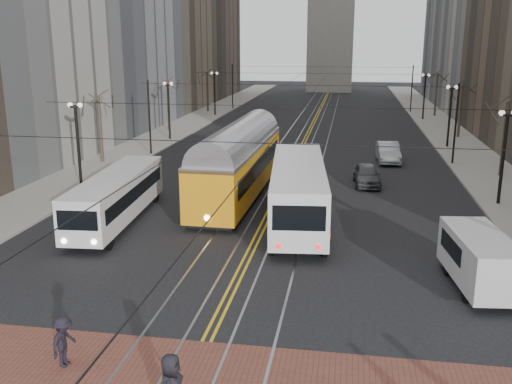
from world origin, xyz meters
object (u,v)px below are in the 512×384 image
(pedestrian_d, at_px, (64,342))
(rear_bus, at_px, (298,193))
(streetcar, at_px, (239,168))
(sedan_silver, at_px, (388,152))
(cargo_van, at_px, (479,262))
(transit_bus, at_px, (117,199))
(sedan_grey, at_px, (367,175))

(pedestrian_d, bearing_deg, rear_bus, -12.80)
(streetcar, xyz_separation_m, sedan_silver, (10.24, 12.77, -1.04))
(rear_bus, height_order, pedestrian_d, rear_bus)
(sedan_silver, bearing_deg, rear_bus, -111.16)
(pedestrian_d, bearing_deg, cargo_van, -52.31)
(rear_bus, distance_m, sedan_silver, 18.74)
(cargo_van, height_order, pedestrian_d, cargo_van)
(rear_bus, height_order, sedan_silver, rear_bus)
(transit_bus, distance_m, rear_bus, 10.04)
(rear_bus, bearing_deg, transit_bus, -176.13)
(cargo_van, bearing_deg, pedestrian_d, -156.29)
(streetcar, bearing_deg, rear_bus, -47.87)
(rear_bus, xyz_separation_m, pedestrian_d, (-5.77, -15.78, -0.84))
(streetcar, relative_size, pedestrian_d, 9.59)
(sedan_grey, height_order, pedestrian_d, pedestrian_d)
(streetcar, bearing_deg, sedan_grey, 29.06)
(rear_bus, xyz_separation_m, sedan_silver, (5.94, 17.75, -0.86))
(streetcar, relative_size, sedan_silver, 3.19)
(streetcar, distance_m, sedan_grey, 9.45)
(rear_bus, distance_m, pedestrian_d, 16.82)
(streetcar, bearing_deg, sedan_silver, 52.56)
(transit_bus, bearing_deg, streetcar, 46.02)
(transit_bus, height_order, sedan_silver, transit_bus)
(streetcar, height_order, sedan_grey, streetcar)
(streetcar, distance_m, rear_bus, 6.58)
(streetcar, xyz_separation_m, pedestrian_d, (-1.47, -20.76, -1.02))
(cargo_van, relative_size, pedestrian_d, 3.16)
(rear_bus, height_order, sedan_grey, rear_bus)
(streetcar, height_order, cargo_van, streetcar)
(cargo_van, bearing_deg, sedan_silver, 88.12)
(transit_bus, height_order, streetcar, streetcar)
(transit_bus, bearing_deg, pedestrian_d, -77.51)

